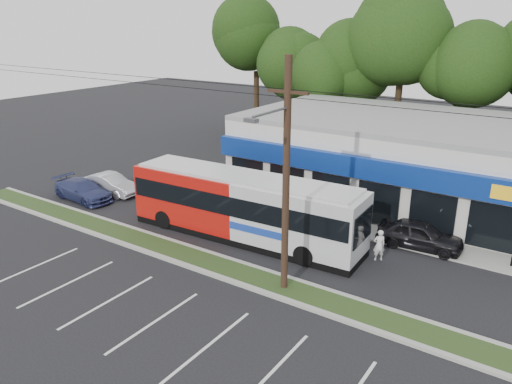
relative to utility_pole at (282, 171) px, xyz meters
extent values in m
plane|color=black|center=(-2.83, -0.93, -5.41)|extent=(120.00, 120.00, 0.00)
cube|color=#223314|center=(-2.83, 0.07, -5.35)|extent=(40.00, 1.60, 0.12)
cube|color=#9E9E93|center=(-2.83, -0.78, -5.34)|extent=(40.00, 0.25, 0.14)
cube|color=#9E9E93|center=(-2.83, 0.92, -5.34)|extent=(40.00, 0.25, 0.14)
cube|color=#9E9E93|center=(2.17, 8.07, -5.36)|extent=(32.00, 2.20, 0.10)
cube|color=beige|center=(2.67, 15.07, -2.91)|extent=(25.00, 12.00, 5.00)
cube|color=#103495|center=(2.67, 8.82, -2.01)|extent=(25.00, 0.50, 1.20)
cube|color=black|center=(2.67, 9.01, -4.01)|extent=(24.00, 0.12, 2.40)
cube|color=gray|center=(2.67, 15.07, -0.26)|extent=(25.00, 12.00, 0.30)
cylinder|color=black|center=(0.17, 0.07, -0.41)|extent=(0.30, 0.30, 10.00)
cube|color=black|center=(0.17, 0.07, 3.19)|extent=(1.80, 0.12, 0.12)
cylinder|color=#59595E|center=(0.17, -1.13, 2.59)|extent=(0.10, 2.40, 0.10)
cube|color=#59595E|center=(0.17, -2.43, 2.49)|extent=(0.50, 0.25, 0.15)
cylinder|color=black|center=(-2.83, 0.07, 3.29)|extent=(50.00, 0.02, 0.02)
cylinder|color=black|center=(-2.83, 0.07, 2.99)|extent=(50.00, 0.02, 0.02)
cylinder|color=black|center=(-18.83, 25.07, -2.55)|extent=(0.56, 0.56, 5.72)
sphere|color=black|center=(-18.83, 25.07, 3.04)|extent=(6.76, 6.76, 6.76)
cylinder|color=black|center=(-13.83, 25.07, -2.55)|extent=(0.56, 0.56, 5.72)
sphere|color=black|center=(-13.83, 25.07, 3.04)|extent=(6.76, 6.76, 6.76)
cylinder|color=black|center=(-8.83, 25.07, -2.55)|extent=(0.56, 0.56, 5.72)
sphere|color=black|center=(-8.83, 25.07, 3.04)|extent=(6.76, 6.76, 6.76)
cylinder|color=black|center=(-3.83, 25.07, -2.55)|extent=(0.56, 0.56, 5.72)
sphere|color=black|center=(-3.83, 25.07, 3.04)|extent=(6.76, 6.76, 6.76)
cylinder|color=black|center=(1.17, 25.07, -2.55)|extent=(0.56, 0.56, 5.72)
sphere|color=black|center=(1.17, 25.07, 3.04)|extent=(6.76, 6.76, 6.76)
cube|color=#B3130D|center=(-7.73, 3.42, -3.52)|extent=(6.69, 3.05, 3.01)
cube|color=silver|center=(-1.17, 3.73, -3.52)|extent=(6.69, 3.05, 3.01)
cube|color=black|center=(-4.45, 3.57, -5.20)|extent=(13.25, 3.30, 0.38)
cube|color=black|center=(-4.45, 3.57, -3.17)|extent=(12.99, 3.41, 1.04)
cube|color=black|center=(2.14, 3.89, -3.33)|extent=(0.17, 2.33, 1.53)
cube|color=#193899|center=(-2.74, 2.27, -4.15)|extent=(3.28, 0.19, 0.38)
cube|color=silver|center=(-4.45, 3.57, -1.97)|extent=(12.58, 3.05, 0.20)
cylinder|color=black|center=(-8.98, 2.11, -4.89)|extent=(1.06, 0.36, 1.05)
cylinder|color=black|center=(-9.10, 4.60, -4.89)|extent=(1.06, 0.36, 1.05)
cylinder|color=black|center=(-0.19, 2.53, -4.89)|extent=(1.06, 0.36, 1.05)
cylinder|color=black|center=(-0.31, 5.02, -4.89)|extent=(1.06, 0.36, 1.05)
imported|color=black|center=(3.83, 7.57, -4.68)|extent=(4.41, 2.03, 1.47)
imported|color=#B6B7BE|center=(-16.09, 4.40, -4.73)|extent=(4.22, 1.61, 1.37)
imported|color=navy|center=(-16.69, 2.57, -4.74)|extent=(4.72, 2.16, 1.34)
imported|color=white|center=(2.58, 5.07, -4.61)|extent=(0.70, 0.67, 1.60)
imported|color=beige|center=(0.13, 5.49, -4.64)|extent=(0.83, 0.70, 1.54)
camera|label=1|loc=(9.97, -16.67, 5.83)|focal=35.00mm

